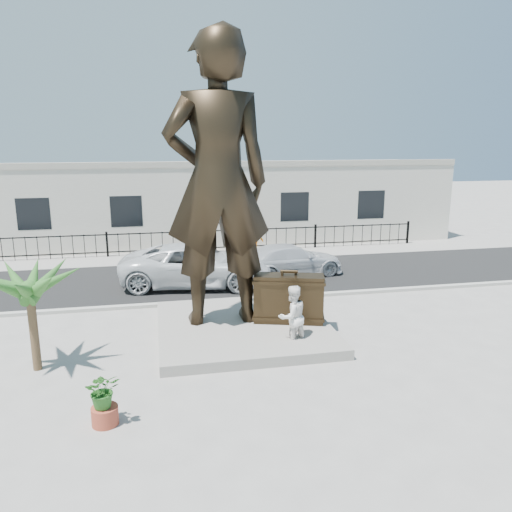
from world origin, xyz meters
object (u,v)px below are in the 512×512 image
(tourist, at_px, (292,317))
(car_white, at_px, (196,265))
(suitcase, at_px, (289,298))
(statue, at_px, (217,182))

(tourist, bearing_deg, car_white, -92.15)
(suitcase, xyz_separation_m, tourist, (-0.23, -1.23, -0.13))
(statue, relative_size, tourist, 4.70)
(statue, xyz_separation_m, tourist, (1.86, -1.78, -3.70))
(statue, bearing_deg, tourist, 135.47)
(suitcase, height_order, car_white, suitcase)
(tourist, bearing_deg, statue, -63.53)
(statue, xyz_separation_m, suitcase, (2.09, -0.54, -3.57))
(tourist, xyz_separation_m, car_white, (-2.17, 6.76, -0.07))
(statue, bearing_deg, car_white, -87.44)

